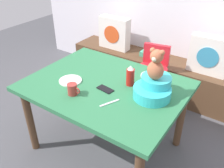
{
  "coord_description": "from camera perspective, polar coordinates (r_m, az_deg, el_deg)",
  "views": [
    {
      "loc": [
        1.04,
        -1.44,
        1.84
      ],
      "look_at": [
        0.0,
        0.1,
        0.69
      ],
      "focal_mm": 38.73,
      "sensor_mm": 36.0,
      "label": 1
    }
  ],
  "objects": [
    {
      "name": "book_stack",
      "position": [
        3.27,
        8.57,
        7.04
      ],
      "size": [
        0.2,
        0.14,
        0.06
      ],
      "primitive_type": "cube",
      "color": "#429978",
      "rests_on": "window_bench"
    },
    {
      "name": "highchair",
      "position": [
        2.8,
        9.51,
        3.16
      ],
      "size": [
        0.38,
        0.49,
        0.79
      ],
      "color": "red",
      "rests_on": "ground_plane"
    },
    {
      "name": "pillow_floral_right",
      "position": [
        2.96,
        21.99,
        6.29
      ],
      "size": [
        0.44,
        0.15,
        0.44
      ],
      "color": "white",
      "rests_on": "window_bench"
    },
    {
      "name": "ketchup_bottle",
      "position": [
        2.05,
        4.35,
        1.91
      ],
      "size": [
        0.07,
        0.07,
        0.18
      ],
      "color": "red",
      "rests_on": "dining_table"
    },
    {
      "name": "ground_plane",
      "position": [
        2.56,
        -1.3,
        -14.23
      ],
      "size": [
        8.0,
        8.0,
        0.0
      ],
      "primitive_type": "plane",
      "color": "#4C4C51"
    },
    {
      "name": "pillow_floral_left",
      "position": [
        3.42,
        0.56,
        11.94
      ],
      "size": [
        0.44,
        0.15,
        0.44
      ],
      "color": "white",
      "rests_on": "window_bench"
    },
    {
      "name": "dinner_plate_far",
      "position": [
        2.23,
        9.32,
        1.82
      ],
      "size": [
        0.2,
        0.2,
        0.01
      ],
      "primitive_type": "cylinder",
      "color": "white",
      "rests_on": "dining_table"
    },
    {
      "name": "table_fork",
      "position": [
        1.86,
        -0.57,
        -4.5
      ],
      "size": [
        0.09,
        0.16,
        0.01
      ],
      "primitive_type": "cube",
      "rotation": [
        0.0,
        0.0,
        2.71
      ],
      "color": "silver",
      "rests_on": "dining_table"
    },
    {
      "name": "teddy_bear",
      "position": [
        1.83,
        10.31,
        4.38
      ],
      "size": [
        0.13,
        0.12,
        0.25
      ],
      "color": "#B36242",
      "rests_on": "infant_seat_teal"
    },
    {
      "name": "dining_table",
      "position": [
        2.14,
        -1.5,
        -2.16
      ],
      "size": [
        1.35,
        1.03,
        0.74
      ],
      "color": "#2D7247",
      "rests_on": "ground_plane"
    },
    {
      "name": "coffee_mug",
      "position": [
        1.96,
        -9.27,
        -1.24
      ],
      "size": [
        0.12,
        0.08,
        0.09
      ],
      "color": "#9E332D",
      "rests_on": "dining_table"
    },
    {
      "name": "infant_seat_teal",
      "position": [
        1.93,
        9.74,
        -1.06
      ],
      "size": [
        0.3,
        0.33,
        0.16
      ],
      "color": "#33C0CA",
      "rests_on": "dining_table"
    },
    {
      "name": "cell_phone",
      "position": [
        2.02,
        -1.61,
        -1.22
      ],
      "size": [
        0.15,
        0.09,
        0.01
      ],
      "primitive_type": "cube",
      "rotation": [
        0.0,
        0.0,
        1.44
      ],
      "color": "black",
      "rests_on": "dining_table"
    },
    {
      "name": "window_bench",
      "position": [
        3.32,
        11.37,
        2.02
      ],
      "size": [
        2.6,
        0.44,
        0.46
      ],
      "primitive_type": "cube",
      "color": "brown",
      "rests_on": "ground_plane"
    },
    {
      "name": "dinner_plate_near",
      "position": [
        2.16,
        -9.8,
        0.79
      ],
      "size": [
        0.2,
        0.2,
        0.01
      ],
      "primitive_type": "cylinder",
      "color": "white",
      "rests_on": "dining_table"
    }
  ]
}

